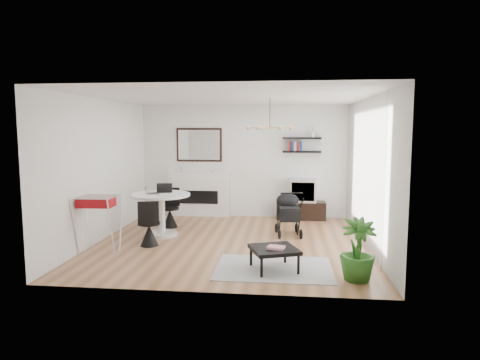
# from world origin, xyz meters

# --- Properties ---
(floor) EXTENTS (5.00, 5.00, 0.00)m
(floor) POSITION_xyz_m (0.00, 0.00, 0.00)
(floor) COLOR brown
(floor) RESTS_ON ground
(ceiling) EXTENTS (5.00, 5.00, 0.00)m
(ceiling) POSITION_xyz_m (0.00, 0.00, 2.70)
(ceiling) COLOR white
(ceiling) RESTS_ON wall_back
(wall_back) EXTENTS (5.00, 0.00, 5.00)m
(wall_back) POSITION_xyz_m (0.00, 2.50, 1.35)
(wall_back) COLOR white
(wall_back) RESTS_ON floor
(wall_left) EXTENTS (0.00, 5.00, 5.00)m
(wall_left) POSITION_xyz_m (-2.50, 0.00, 1.35)
(wall_left) COLOR white
(wall_left) RESTS_ON floor
(wall_right) EXTENTS (0.00, 5.00, 5.00)m
(wall_right) POSITION_xyz_m (2.50, 0.00, 1.35)
(wall_right) COLOR white
(wall_right) RESTS_ON floor
(sheer_curtain) EXTENTS (0.04, 3.60, 2.60)m
(sheer_curtain) POSITION_xyz_m (2.40, 0.20, 1.35)
(sheer_curtain) COLOR white
(sheer_curtain) RESTS_ON wall_right
(fireplace) EXTENTS (1.50, 0.17, 2.16)m
(fireplace) POSITION_xyz_m (-1.10, 2.42, 0.69)
(fireplace) COLOR white
(fireplace) RESTS_ON floor
(shelf_lower) EXTENTS (0.90, 0.25, 0.04)m
(shelf_lower) POSITION_xyz_m (1.38, 2.37, 1.60)
(shelf_lower) COLOR black
(shelf_lower) RESTS_ON wall_back
(shelf_upper) EXTENTS (0.90, 0.25, 0.04)m
(shelf_upper) POSITION_xyz_m (1.38, 2.37, 1.92)
(shelf_upper) COLOR black
(shelf_upper) RESTS_ON wall_back
(pendant_lamp) EXTENTS (0.90, 0.90, 0.10)m
(pendant_lamp) POSITION_xyz_m (0.70, 0.30, 2.15)
(pendant_lamp) COLOR tan
(pendant_lamp) RESTS_ON ceiling
(tv_console) EXTENTS (1.15, 0.40, 0.43)m
(tv_console) POSITION_xyz_m (1.38, 2.29, 0.21)
(tv_console) COLOR black
(tv_console) RESTS_ON floor
(crt_tv) EXTENTS (0.62, 0.54, 0.54)m
(crt_tv) POSITION_xyz_m (1.41, 2.29, 0.70)
(crt_tv) COLOR #BCBCBE
(crt_tv) RESTS_ON tv_console
(dining_table) EXTENTS (1.16, 1.16, 0.85)m
(dining_table) POSITION_xyz_m (-1.46, 0.38, 0.56)
(dining_table) COLOR white
(dining_table) RESTS_ON floor
(laptop) EXTENTS (0.35, 0.33, 0.02)m
(laptop) POSITION_xyz_m (-1.56, 0.31, 0.86)
(laptop) COLOR black
(laptop) RESTS_ON dining_table
(black_bag) EXTENTS (0.32, 0.22, 0.18)m
(black_bag) POSITION_xyz_m (-1.44, 0.60, 0.94)
(black_bag) COLOR black
(black_bag) RESTS_ON dining_table
(newspaper) EXTENTS (0.37, 0.32, 0.01)m
(newspaper) POSITION_xyz_m (-1.27, 0.24, 0.85)
(newspaper) COLOR silver
(newspaper) RESTS_ON dining_table
(drinking_glass) EXTENTS (0.07, 0.07, 0.11)m
(drinking_glass) POSITION_xyz_m (-1.80, 0.56, 0.90)
(drinking_glass) COLOR white
(drinking_glass) RESTS_ON dining_table
(chair_far) EXTENTS (0.40, 0.41, 0.85)m
(chair_far) POSITION_xyz_m (-1.49, 1.15, 0.27)
(chair_far) COLOR black
(chair_far) RESTS_ON floor
(chair_near) EXTENTS (0.44, 0.45, 0.85)m
(chair_near) POSITION_xyz_m (-1.46, -0.39, 0.27)
(chair_near) COLOR black
(chair_near) RESTS_ON floor
(drying_rack) EXTENTS (0.69, 0.65, 1.00)m
(drying_rack) POSITION_xyz_m (-2.18, -0.90, 0.53)
(drying_rack) COLOR white
(drying_rack) RESTS_ON floor
(stroller) EXTENTS (0.57, 0.80, 0.94)m
(stroller) POSITION_xyz_m (1.07, 0.74, 0.40)
(stroller) COLOR black
(stroller) RESTS_ON floor
(rug) EXTENTS (1.77, 1.28, 0.01)m
(rug) POSITION_xyz_m (0.85, -1.44, 0.01)
(rug) COLOR gray
(rug) RESTS_ON floor
(coffee_table) EXTENTS (0.84, 0.84, 0.34)m
(coffee_table) POSITION_xyz_m (0.85, -1.51, 0.31)
(coffee_table) COLOR black
(coffee_table) RESTS_ON rug
(magazines) EXTENTS (0.29, 0.25, 0.04)m
(magazines) POSITION_xyz_m (0.88, -1.57, 0.37)
(magazines) COLOR #B72D3B
(magazines) RESTS_ON coffee_table
(potted_plant) EXTENTS (0.55, 0.55, 0.88)m
(potted_plant) POSITION_xyz_m (2.03, -1.82, 0.44)
(potted_plant) COLOR #28601B
(potted_plant) RESTS_ON floor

